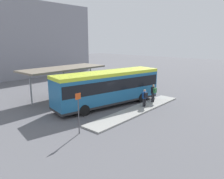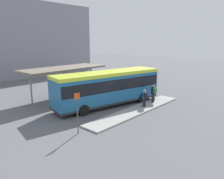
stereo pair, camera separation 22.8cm
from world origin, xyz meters
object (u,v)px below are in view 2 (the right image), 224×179
object	(u,v)px
pedestrian_waiting	(145,97)
bicycle_yellow	(129,84)
potted_planter_near_shelter	(98,91)
bicycle_orange	(134,84)
potted_planter_far_side	(75,99)
city_bus	(108,86)
pedestrian_companion	(154,92)
platform_sign	(77,111)

from	to	relation	value
pedestrian_waiting	bicycle_yellow	world-z (taller)	pedestrian_waiting
pedestrian_waiting	potted_planter_near_shelter	distance (m)	6.23
pedestrian_waiting	bicycle_orange	distance (m)	9.54
potted_planter_near_shelter	potted_planter_far_side	bearing A→B (deg)	-172.01
city_bus	bicycle_yellow	size ratio (longest dim) A/B	6.86
pedestrian_companion	potted_planter_near_shelter	xyz separation A→B (m)	(-1.76, 6.00, -0.48)
bicycle_orange	platform_sign	size ratio (longest dim) A/B	0.64
city_bus	pedestrian_waiting	bearing A→B (deg)	-50.97
pedestrian_waiting	potted_planter_far_side	bearing A→B (deg)	55.65
pedestrian_companion	bicycle_yellow	distance (m)	8.50
bicycle_orange	potted_planter_far_side	size ratio (longest dim) A/B	1.56
pedestrian_waiting	potted_planter_near_shelter	bearing A→B (deg)	22.15
pedestrian_companion	platform_sign	world-z (taller)	platform_sign
platform_sign	potted_planter_far_side	bearing A→B (deg)	52.80
pedestrian_companion	potted_planter_far_side	world-z (taller)	pedestrian_companion
potted_planter_near_shelter	potted_planter_far_side	xyz separation A→B (m)	(-3.72, -0.52, -0.06)
city_bus	pedestrian_companion	xyz separation A→B (m)	(3.50, -2.87, -0.78)
city_bus	potted_planter_near_shelter	bearing A→B (deg)	72.76
pedestrian_companion	potted_planter_far_side	xyz separation A→B (m)	(-5.48, 5.47, -0.53)
bicycle_yellow	platform_sign	bearing A→B (deg)	-64.58
pedestrian_companion	potted_planter_far_side	distance (m)	7.76
city_bus	bicycle_orange	distance (m)	9.38
city_bus	bicycle_yellow	xyz separation A→B (m)	(8.45, 3.99, -1.56)
pedestrian_companion	bicycle_orange	size ratio (longest dim) A/B	0.98
potted_planter_near_shelter	platform_sign	world-z (taller)	platform_sign
bicycle_orange	potted_planter_near_shelter	xyz separation A→B (m)	(-6.91, -0.16, 0.27)
bicycle_yellow	potted_planter_near_shelter	size ratio (longest dim) A/B	1.29
pedestrian_companion	bicycle_orange	xyz separation A→B (m)	(5.15, 6.16, -0.74)
pedestrian_waiting	potted_planter_near_shelter	world-z (taller)	pedestrian_waiting
pedestrian_waiting	bicycle_yellow	size ratio (longest dim) A/B	1.01
pedestrian_companion	platform_sign	bearing A→B (deg)	101.41
potted_planter_near_shelter	potted_planter_far_side	distance (m)	3.76
city_bus	potted_planter_near_shelter	distance (m)	3.80
bicycle_yellow	potted_planter_far_side	xyz separation A→B (m)	(-10.43, -1.39, 0.25)
potted_planter_near_shelter	city_bus	bearing A→B (deg)	-119.08
bicycle_orange	potted_planter_near_shelter	bearing A→B (deg)	87.88
potted_planter_near_shelter	platform_sign	distance (m)	9.94
potted_planter_far_side	pedestrian_waiting	bearing A→B (deg)	-57.95
pedestrian_companion	bicycle_yellow	bearing A→B (deg)	-24.44
bicycle_yellow	potted_planter_near_shelter	distance (m)	6.78
bicycle_orange	city_bus	bearing A→B (deg)	107.37
pedestrian_companion	potted_planter_near_shelter	distance (m)	6.27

